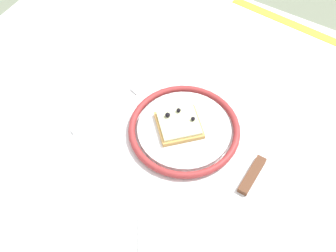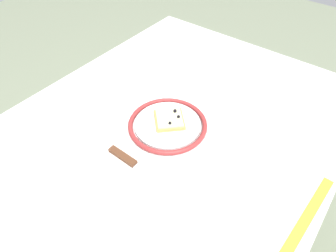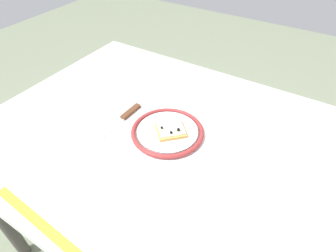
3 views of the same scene
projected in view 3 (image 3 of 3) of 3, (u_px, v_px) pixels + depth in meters
name	position (u px, v px, depth m)	size (l,w,h in m)	color
ground_plane	(166.00, 241.00, 1.37)	(6.00, 6.00, 0.00)	gray
dining_table	(165.00, 150.00, 0.95)	(1.18, 0.90, 0.70)	white
plate	(167.00, 132.00, 0.90)	(0.23, 0.23, 0.02)	white
pizza_slice_near	(171.00, 130.00, 0.89)	(0.12, 0.12, 0.03)	tan
knife	(125.00, 117.00, 0.97)	(0.02, 0.24, 0.01)	silver
fork	(219.00, 148.00, 0.86)	(0.08, 0.20, 0.00)	silver
measuring_tape	(43.00, 226.00, 0.67)	(0.36, 0.02, 0.00)	yellow
napkin	(175.00, 89.00, 1.10)	(0.12, 0.13, 0.00)	white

